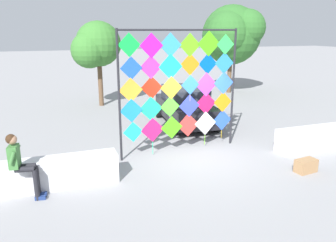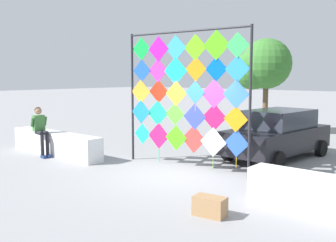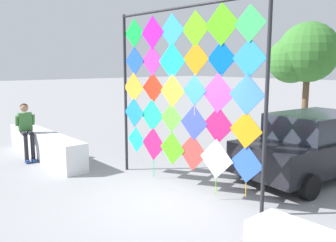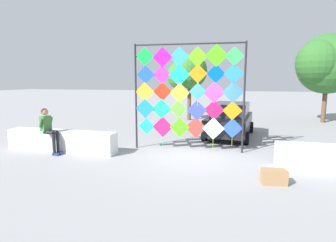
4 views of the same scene
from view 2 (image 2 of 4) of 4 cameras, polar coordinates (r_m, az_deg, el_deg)
The scene contains 7 objects.
ground at distance 10.41m, azimuth 1.17°, elevation -7.87°, with size 120.00×120.00×0.00m, color gray.
plaza_ledge_left at distance 13.41m, azimuth -16.20°, elevation -3.20°, with size 4.19×0.60×0.76m, color silver.
kite_display_rack at distance 10.84m, azimuth 2.57°, elevation 4.51°, with size 3.97×0.36×3.87m.
seated_vendor at distance 13.23m, azimuth -18.24°, elevation -0.88°, with size 0.74×0.54×1.60m.
parked_car at distance 12.78m, azimuth 15.76°, elevation -1.83°, with size 2.22×4.12×1.54m.
cardboard_box_large at distance 7.47m, azimuth 6.17°, elevation -12.36°, with size 0.60×0.33×0.37m, color #9E754C.
tree_palm_like at distance 18.12m, azimuth 13.66°, elevation 7.84°, with size 2.52×2.31×4.28m.
Camera 2 is at (6.38, -7.81, 2.61)m, focal length 41.46 mm.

